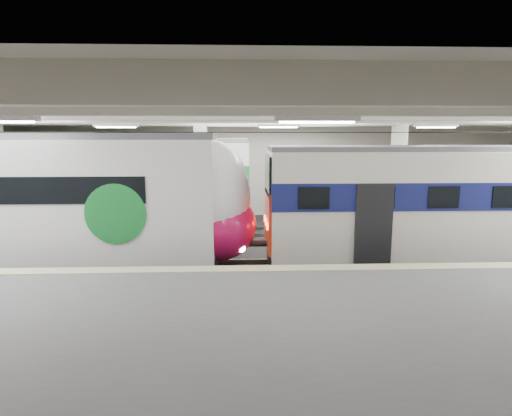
{
  "coord_description": "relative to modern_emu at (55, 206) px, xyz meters",
  "views": [
    {
      "loc": [
        -1.47,
        -14.21,
        4.69
      ],
      "look_at": [
        -0.88,
        1.0,
        2.0
      ],
      "focal_mm": 30.0,
      "sensor_mm": 36.0,
      "label": 1
    }
  ],
  "objects": [
    {
      "name": "station_hall",
      "position": [
        7.6,
        -1.74,
        0.95
      ],
      "size": [
        36.0,
        24.0,
        5.75
      ],
      "color": "black",
      "rests_on": "ground"
    },
    {
      "name": "modern_emu",
      "position": [
        0.0,
        0.0,
        0.0
      ],
      "size": [
        14.63,
        3.02,
        4.68
      ],
      "color": "white",
      "rests_on": "ground"
    },
    {
      "name": "far_train",
      "position": [
        -0.4,
        5.5,
        -0.01
      ],
      "size": [
        13.93,
        3.2,
        4.43
      ],
      "rotation": [
        0.0,
        0.0,
        0.03
      ],
      "color": "white",
      "rests_on": "ground"
    },
    {
      "name": "older_rer",
      "position": [
        13.41,
        0.0,
        -0.07
      ],
      "size": [
        12.79,
        2.83,
        4.25
      ],
      "color": "silver",
      "rests_on": "ground"
    }
  ]
}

